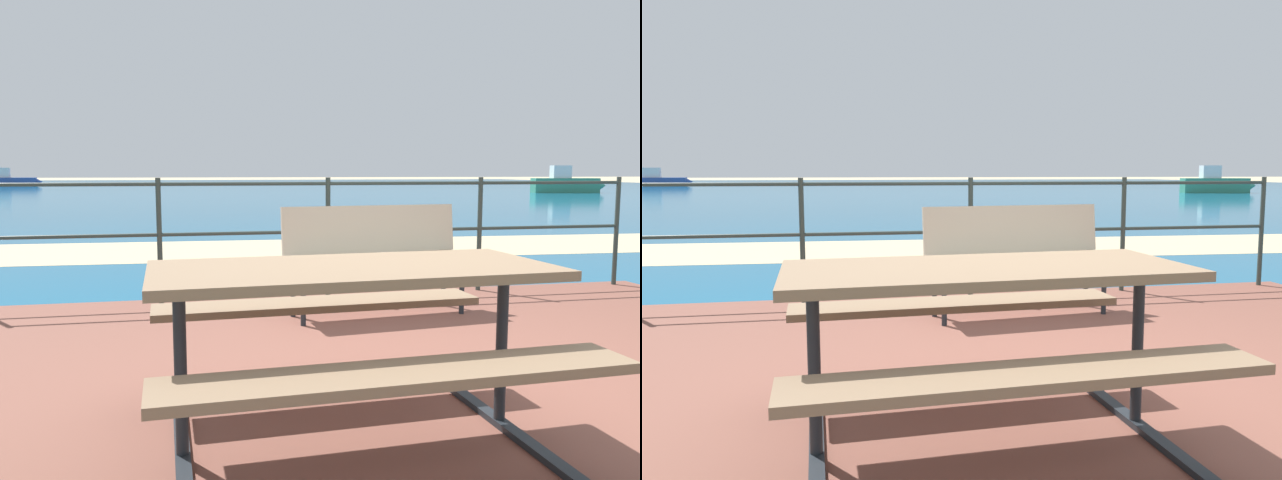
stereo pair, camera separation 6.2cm
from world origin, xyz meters
TOP-DOWN VIEW (x-y plane):
  - ground_plane at (0.00, 0.00)m, footprint 240.00×240.00m
  - patio_paving at (0.00, 0.00)m, footprint 6.40×5.20m
  - sea_water at (0.00, 40.00)m, footprint 90.00×90.00m
  - beach_strip at (0.00, 6.34)m, footprint 54.06×4.86m
  - picnic_table at (-0.55, -0.53)m, footprint 1.69×1.45m
  - park_bench at (0.23, 1.72)m, footprint 1.51×0.56m
  - railing_fence at (0.00, 2.45)m, footprint 5.94×0.04m
  - boat_near at (-15.94, 50.23)m, footprint 5.01×1.75m
  - boat_mid at (19.08, 27.74)m, footprint 4.11×1.63m

SIDE VIEW (x-z plane):
  - ground_plane at x=0.00m, z-range 0.00..0.00m
  - sea_water at x=0.00m, z-range 0.00..0.01m
  - beach_strip at x=0.00m, z-range 0.00..0.01m
  - patio_paving at x=0.00m, z-range 0.00..0.06m
  - boat_near at x=-15.94m, z-range -0.25..1.23m
  - boat_mid at x=19.08m, z-range -0.23..1.28m
  - park_bench at x=0.23m, z-range 0.16..1.02m
  - picnic_table at x=-0.55m, z-range 0.27..1.02m
  - railing_fence at x=0.00m, z-range 0.20..1.28m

